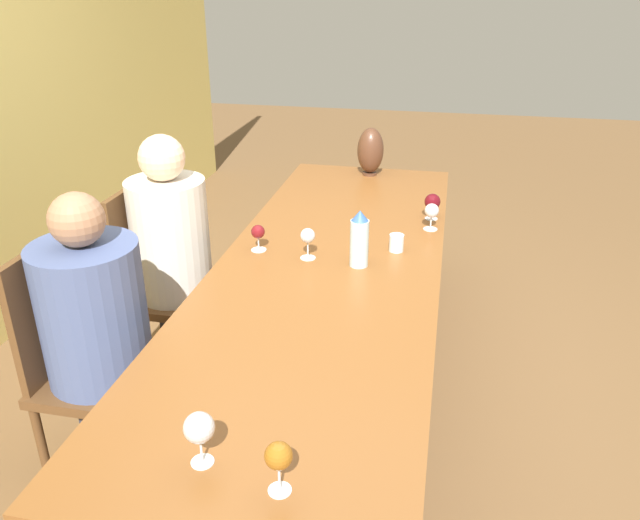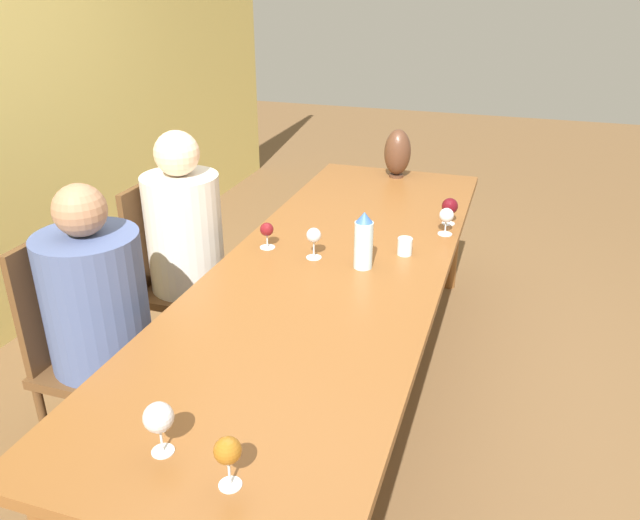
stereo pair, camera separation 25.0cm
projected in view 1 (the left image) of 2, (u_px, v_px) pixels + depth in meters
ground_plane at (327, 401)px, 3.00m from camera, size 14.00×14.00×0.00m
dining_table at (328, 277)px, 2.72m from camera, size 2.99×0.96×0.73m
water_bottle at (359, 239)px, 2.64m from camera, size 0.08×0.08×0.25m
water_tumbler at (396, 243)px, 2.81m from camera, size 0.07×0.07×0.08m
vase at (371, 151)px, 3.82m from camera, size 0.16×0.16×0.29m
wine_glass_0 at (432, 211)px, 3.02m from camera, size 0.07×0.07×0.13m
wine_glass_1 at (199, 428)px, 1.56m from camera, size 0.08×0.08×0.15m
wine_glass_2 at (308, 237)px, 2.71m from camera, size 0.07×0.07×0.14m
wine_glass_3 at (279, 457)px, 1.47m from camera, size 0.07×0.07×0.14m
wine_glass_4 at (432, 202)px, 3.15m from camera, size 0.08×0.08×0.13m
wine_glass_5 at (258, 233)px, 2.80m from camera, size 0.07×0.07×0.12m
chair_near at (84, 360)px, 2.42m from camera, size 0.44×0.44×0.97m
chair_far at (161, 281)px, 3.03m from camera, size 0.44×0.44×0.97m
person_near at (101, 336)px, 2.35m from camera, size 0.39×0.39×1.20m
person_far at (175, 255)px, 2.96m from camera, size 0.36×0.36×1.23m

